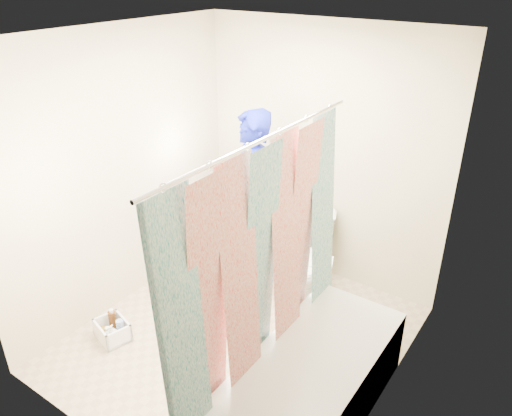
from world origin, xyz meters
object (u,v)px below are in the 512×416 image
Objects in this scene: bathtub at (304,393)px; toilet at (308,260)px; plumber at (251,201)px; cleaning_caddy at (113,331)px.

toilet is at bearing 118.55° from bathtub.
plumber is (-0.57, -0.08, 0.47)m from toilet.
cleaning_caddy is at bearing -146.46° from toilet.
plumber is 5.18× the size of cleaning_caddy.
plumber is (-1.27, 1.20, 0.58)m from bathtub.
bathtub is 1.03× the size of plumber.
plumber reaches higher than bathtub.
plumber is at bearing 88.66° from cleaning_caddy.
cleaning_caddy is at bearing -174.33° from bathtub.
bathtub is 5.35× the size of cleaning_caddy.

